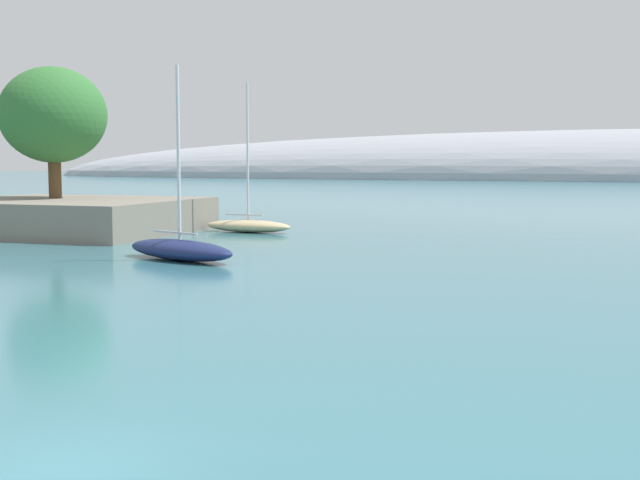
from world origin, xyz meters
TOP-DOWN VIEW (x-y plane):
  - water at (0.00, 0.00)m, footprint 600.00×600.00m
  - shore_outcrop at (-28.52, 39.04)m, footprint 16.79×14.17m
  - tree_clump_shore at (-30.32, 40.03)m, footprint 7.69×7.69m
  - sailboat_navy_near_shore at (-12.77, 27.02)m, footprint 7.92×4.85m
  - sailboat_sand_mid_mooring at (-16.52, 43.61)m, footprint 6.76×2.41m

SIDE VIEW (x-z plane):
  - water at x=0.00m, z-range 0.00..0.00m
  - sailboat_sand_mid_mooring at x=-16.52m, z-range -4.76..5.88m
  - sailboat_navy_near_shore at x=-12.77m, z-range -4.39..5.61m
  - shore_outcrop at x=-28.52m, z-range 0.00..2.39m
  - tree_clump_shore at x=-30.32m, z-range 3.65..13.14m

